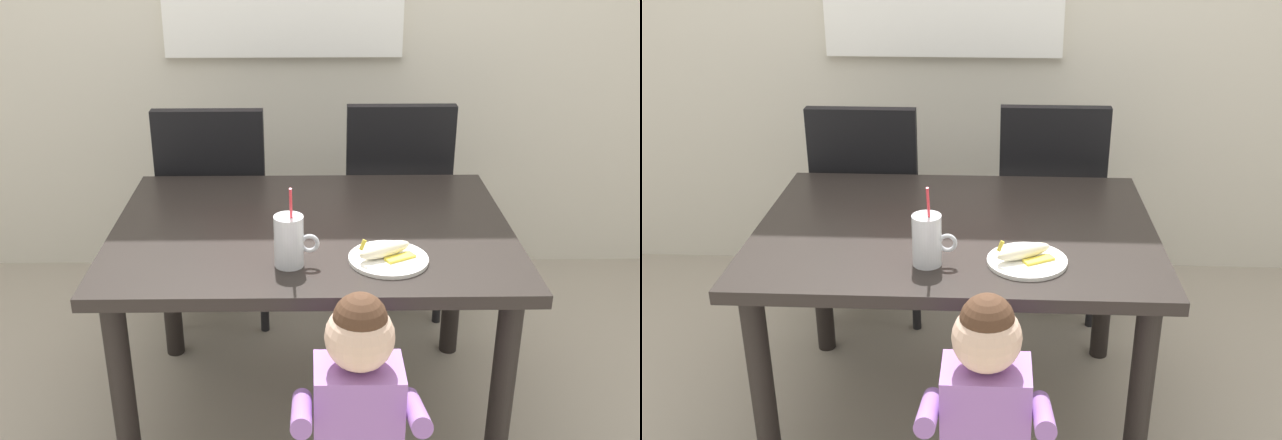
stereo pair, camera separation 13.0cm
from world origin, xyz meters
TOP-DOWN VIEW (x-y plane):
  - ground_plane at (0.00, 0.00)m, footprint 24.00×24.00m
  - dining_table at (0.00, 0.00)m, footprint 1.26×0.92m
  - dining_chair_left at (-0.39, 0.65)m, footprint 0.44×0.45m
  - dining_chair_right at (0.35, 0.70)m, footprint 0.44×0.45m
  - toddler_standing at (0.11, -0.65)m, footprint 0.33×0.24m
  - milk_cup at (-0.06, -0.27)m, footprint 0.13×0.08m
  - snack_plate at (0.22, -0.25)m, footprint 0.23×0.23m
  - peeled_banana at (0.21, -0.24)m, footprint 0.18×0.14m

SIDE VIEW (x-z plane):
  - ground_plane at x=0.00m, z-range 0.00..0.00m
  - toddler_standing at x=0.11m, z-range 0.11..0.95m
  - dining_chair_left at x=-0.39m, z-range 0.06..1.02m
  - dining_chair_right at x=0.35m, z-range 0.06..1.02m
  - dining_table at x=0.00m, z-range 0.26..0.99m
  - snack_plate at x=0.22m, z-range 0.73..0.74m
  - peeled_banana at x=0.21m, z-range 0.72..0.79m
  - milk_cup at x=-0.06m, z-range 0.67..0.92m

